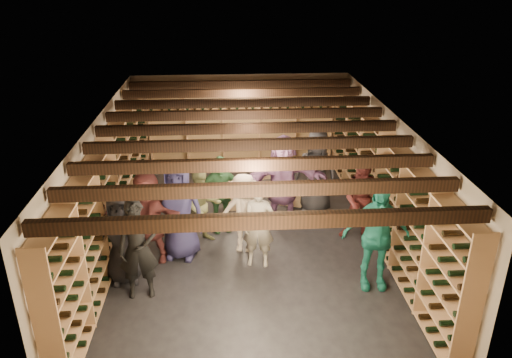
{
  "coord_description": "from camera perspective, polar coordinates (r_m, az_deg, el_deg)",
  "views": [
    {
      "loc": [
        -0.4,
        -8.57,
        5.02
      ],
      "look_at": [
        0.15,
        0.2,
        1.17
      ],
      "focal_mm": 35.0,
      "sensor_mm": 36.0,
      "label": 1
    }
  ],
  "objects": [
    {
      "name": "person_4",
      "position": [
        8.34,
        13.54,
        -6.37
      ],
      "size": [
        1.12,
        0.52,
        1.88
      ],
      "primitive_type": "imported",
      "rotation": [
        0.0,
        0.0,
        -0.06
      ],
      "color": "#1B7663",
      "rests_on": "ground"
    },
    {
      "name": "wine_rack_right",
      "position": [
        9.9,
        14.17,
        -0.6
      ],
      "size": [
        0.32,
        7.5,
        2.15
      ],
      "color": "#AE8154",
      "rests_on": "ground"
    },
    {
      "name": "ground",
      "position": [
        9.94,
        -0.82,
        -6.66
      ],
      "size": [
        8.0,
        8.0,
        0.0
      ],
      "primitive_type": "plane",
      "color": "black",
      "rests_on": "ground"
    },
    {
      "name": "person_2",
      "position": [
        9.51,
        -6.12,
        -3.16
      ],
      "size": [
        0.87,
        0.77,
        1.5
      ],
      "primitive_type": "imported",
      "rotation": [
        0.0,
        0.0,
        0.33
      ],
      "color": "brown",
      "rests_on": "ground"
    },
    {
      "name": "wine_rack_back",
      "position": [
        13.02,
        -1.71,
        6.02
      ],
      "size": [
        4.7,
        0.3,
        2.15
      ],
      "color": "#AE8154",
      "rests_on": "ground"
    },
    {
      "name": "crate_stack_left",
      "position": [
        10.93,
        -2.29,
        -1.71
      ],
      "size": [
        0.51,
        0.34,
        0.68
      ],
      "rotation": [
        0.0,
        0.0,
        -0.02
      ],
      "color": "tan",
      "rests_on": "ground"
    },
    {
      "name": "walls",
      "position": [
        9.4,
        -0.87,
        -0.33
      ],
      "size": [
        5.52,
        8.02,
        2.4
      ],
      "color": "tan",
      "rests_on": "ground"
    },
    {
      "name": "crate_stack_right",
      "position": [
        11.18,
        4.11,
        -1.62
      ],
      "size": [
        0.58,
        0.48,
        0.51
      ],
      "rotation": [
        0.0,
        0.0,
        -0.33
      ],
      "color": "tan",
      "rests_on": "ground"
    },
    {
      "name": "person_5",
      "position": [
        9.09,
        -12.23,
        -4.19
      ],
      "size": [
        1.67,
        1.03,
        1.71
      ],
      "primitive_type": "imported",
      "rotation": [
        0.0,
        0.0,
        -0.35
      ],
      "color": "brown",
      "rests_on": "ground"
    },
    {
      "name": "ceiling_joists",
      "position": [
        9.02,
        -0.91,
        5.83
      ],
      "size": [
        5.4,
        7.12,
        0.18
      ],
      "color": "black",
      "rests_on": "ground"
    },
    {
      "name": "person_3",
      "position": [
        9.17,
        -1.4,
        -3.96
      ],
      "size": [
        1.09,
        0.77,
        1.54
      ],
      "primitive_type": "imported",
      "rotation": [
        0.0,
        0.0,
        -0.21
      ],
      "color": "beige",
      "rests_on": "ground"
    },
    {
      "name": "person_11",
      "position": [
        10.1,
        3.13,
        -0.14
      ],
      "size": [
        1.83,
        0.84,
        1.9
      ],
      "primitive_type": "imported",
      "rotation": [
        0.0,
        0.0,
        0.16
      ],
      "color": "#8C5B8E",
      "rests_on": "ground"
    },
    {
      "name": "person_1",
      "position": [
        8.14,
        -13.31,
        -7.82
      ],
      "size": [
        0.66,
        0.47,
        1.72
      ],
      "primitive_type": "imported",
      "rotation": [
        0.0,
        0.0,
        0.1
      ],
      "color": "black",
      "rests_on": "ground"
    },
    {
      "name": "person_0",
      "position": [
        8.58,
        -15.14,
        -6.55
      ],
      "size": [
        0.86,
        0.62,
        1.64
      ],
      "primitive_type": "imported",
      "rotation": [
        0.0,
        0.0,
        0.13
      ],
      "color": "black",
      "rests_on": "ground"
    },
    {
      "name": "ceiling",
      "position": [
        8.97,
        -0.91,
        6.68
      ],
      "size": [
        5.5,
        8.0,
        0.01
      ],
      "primitive_type": "cube",
      "color": "beige",
      "rests_on": "walls"
    },
    {
      "name": "person_10",
      "position": [
        9.88,
        -4.15,
        -1.72
      ],
      "size": [
        1.0,
        0.6,
        1.6
      ],
      "primitive_type": "imported",
      "rotation": [
        0.0,
        0.0,
        0.24
      ],
      "color": "#264F2C",
      "rests_on": "ground"
    },
    {
      "name": "person_6",
      "position": [
        9.02,
        -8.79,
        -3.57
      ],
      "size": [
        1.02,
        0.78,
        1.87
      ],
      "primitive_type": "imported",
      "rotation": [
        0.0,
        0.0,
        -0.22
      ],
      "color": "#242147",
      "rests_on": "ground"
    },
    {
      "name": "person_8",
      "position": [
        9.72,
        12.15,
        -2.32
      ],
      "size": [
        0.97,
        0.85,
        1.7
      ],
      "primitive_type": "imported",
      "rotation": [
        0.0,
        0.0,
        -0.29
      ],
      "color": "#4C1B1A",
      "rests_on": "ground"
    },
    {
      "name": "person_7",
      "position": [
        8.74,
        0.3,
        -5.4
      ],
      "size": [
        0.62,
        0.46,
        1.55
      ],
      "primitive_type": "imported",
      "rotation": [
        0.0,
        0.0,
        -0.17
      ],
      "color": "gray",
      "rests_on": "ground"
    },
    {
      "name": "wine_rack_left",
      "position": [
        9.68,
        -16.24,
        -1.39
      ],
      "size": [
        0.32,
        7.5,
        2.15
      ],
      "color": "#AE8154",
      "rests_on": "ground"
    },
    {
      "name": "person_12",
      "position": [
        10.63,
        6.89,
        0.78
      ],
      "size": [
        1.06,
        0.9,
        1.83
      ],
      "primitive_type": "imported",
      "rotation": [
        0.0,
        0.0,
        -0.43
      ],
      "color": "#2C2C31",
      "rests_on": "ground"
    },
    {
      "name": "crate_loose",
      "position": [
        12.61,
        1.1,
        0.62
      ],
      "size": [
        0.56,
        0.43,
        0.17
      ],
      "primitive_type": "cube",
      "rotation": [
        0.0,
        0.0,
        0.21
      ],
      "color": "tan",
      "rests_on": "ground"
    }
  ]
}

